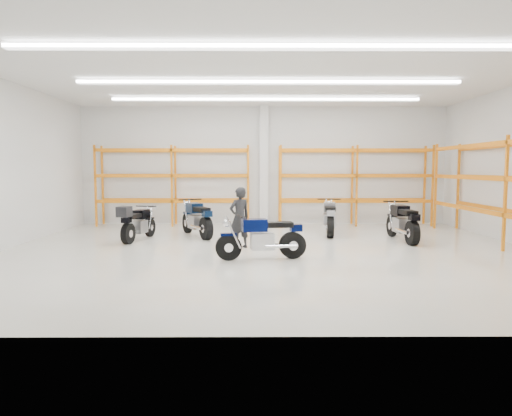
{
  "coord_description": "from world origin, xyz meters",
  "views": [
    {
      "loc": [
        -0.4,
        -11.66,
        2.15
      ],
      "look_at": [
        -0.33,
        0.5,
        1.09
      ],
      "focal_mm": 32.0,
      "sensor_mm": 36.0,
      "label": 1
    }
  ],
  "objects_px": {
    "standing_man": "(240,218)",
    "motorcycle_main": "(265,238)",
    "motorcycle_back_a": "(136,224)",
    "motorcycle_back_d": "(403,223)",
    "motorcycle_back_c": "(329,218)",
    "motorcycle_back_b": "(197,220)",
    "structural_column": "(264,166)"
  },
  "relations": [
    {
      "from": "motorcycle_back_a",
      "to": "standing_man",
      "type": "relative_size",
      "value": 1.28
    },
    {
      "from": "motorcycle_back_b",
      "to": "motorcycle_back_a",
      "type": "bearing_deg",
      "value": -153.03
    },
    {
      "from": "motorcycle_back_d",
      "to": "structural_column",
      "type": "xyz_separation_m",
      "value": [
        -4.0,
        4.17,
        1.71
      ]
    },
    {
      "from": "motorcycle_back_b",
      "to": "standing_man",
      "type": "bearing_deg",
      "value": -55.92
    },
    {
      "from": "motorcycle_main",
      "to": "motorcycle_back_d",
      "type": "distance_m",
      "value": 4.91
    },
    {
      "from": "motorcycle_main",
      "to": "motorcycle_back_b",
      "type": "distance_m",
      "value": 4.12
    },
    {
      "from": "structural_column",
      "to": "motorcycle_back_c",
      "type": "bearing_deg",
      "value": -53.62
    },
    {
      "from": "motorcycle_back_b",
      "to": "motorcycle_back_d",
      "type": "bearing_deg",
      "value": -8.51
    },
    {
      "from": "motorcycle_back_c",
      "to": "structural_column",
      "type": "height_order",
      "value": "structural_column"
    },
    {
      "from": "motorcycle_back_c",
      "to": "structural_column",
      "type": "bearing_deg",
      "value": 126.38
    },
    {
      "from": "motorcycle_back_c",
      "to": "motorcycle_back_d",
      "type": "xyz_separation_m",
      "value": [
        1.94,
        -1.37,
        0.01
      ]
    },
    {
      "from": "motorcycle_main",
      "to": "motorcycle_back_b",
      "type": "height_order",
      "value": "motorcycle_back_b"
    },
    {
      "from": "motorcycle_back_a",
      "to": "motorcycle_back_c",
      "type": "distance_m",
      "value": 6.07
    },
    {
      "from": "standing_man",
      "to": "structural_column",
      "type": "relative_size",
      "value": 0.37
    },
    {
      "from": "motorcycle_main",
      "to": "standing_man",
      "type": "xyz_separation_m",
      "value": [
        -0.65,
        1.53,
        0.33
      ]
    },
    {
      "from": "motorcycle_back_d",
      "to": "motorcycle_back_c",
      "type": "bearing_deg",
      "value": 144.77
    },
    {
      "from": "motorcycle_back_a",
      "to": "motorcycle_back_d",
      "type": "height_order",
      "value": "motorcycle_back_d"
    },
    {
      "from": "motorcycle_back_d",
      "to": "standing_man",
      "type": "distance_m",
      "value": 4.92
    },
    {
      "from": "motorcycle_main",
      "to": "motorcycle_back_d",
      "type": "bearing_deg",
      "value": 32.75
    },
    {
      "from": "standing_man",
      "to": "motorcycle_main",
      "type": "bearing_deg",
      "value": 81.03
    },
    {
      "from": "motorcycle_main",
      "to": "motorcycle_back_a",
      "type": "relative_size",
      "value": 1.02
    },
    {
      "from": "motorcycle_back_b",
      "to": "standing_man",
      "type": "relative_size",
      "value": 1.31
    },
    {
      "from": "motorcycle_back_b",
      "to": "standing_man",
      "type": "height_order",
      "value": "standing_man"
    },
    {
      "from": "motorcycle_back_b",
      "to": "motorcycle_main",
      "type": "bearing_deg",
      "value": -60.3
    },
    {
      "from": "motorcycle_back_b",
      "to": "motorcycle_back_c",
      "type": "distance_m",
      "value": 4.26
    },
    {
      "from": "structural_column",
      "to": "motorcycle_main",
      "type": "bearing_deg",
      "value": -91.04
    },
    {
      "from": "motorcycle_main",
      "to": "motorcycle_back_c",
      "type": "distance_m",
      "value": 4.58
    },
    {
      "from": "motorcycle_back_a",
      "to": "motorcycle_back_b",
      "type": "relative_size",
      "value": 0.98
    },
    {
      "from": "motorcycle_back_d",
      "to": "structural_column",
      "type": "distance_m",
      "value": 6.03
    },
    {
      "from": "standing_man",
      "to": "motorcycle_back_d",
      "type": "bearing_deg",
      "value": 161.18
    },
    {
      "from": "motorcycle_main",
      "to": "motorcycle_back_a",
      "type": "distance_m",
      "value": 4.62
    },
    {
      "from": "standing_man",
      "to": "motorcycle_back_b",
      "type": "bearing_deg",
      "value": -88.03
    }
  ]
}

